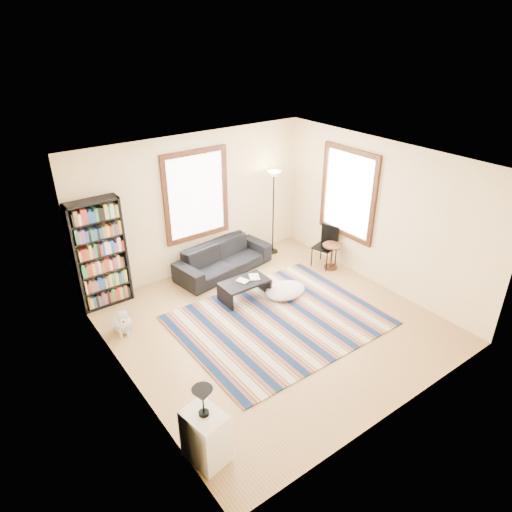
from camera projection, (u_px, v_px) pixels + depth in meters
floor at (273, 326)px, 7.85m from camera, size 5.00×5.00×0.10m
ceiling at (277, 160)px, 6.51m from camera, size 5.00×5.00×0.10m
wall_back at (195, 204)px, 9.00m from camera, size 5.00×0.10×2.80m
wall_front at (409, 330)px, 5.35m from camera, size 5.00×0.10×2.80m
wall_left at (119, 304)px, 5.84m from camera, size 0.10×5.00×2.80m
wall_right at (382, 215)px, 8.52m from camera, size 0.10×5.00×2.80m
window_back at (196, 195)px, 8.85m from camera, size 1.20×0.06×1.60m
window_right at (348, 193)px, 8.95m from camera, size 0.06×1.20×1.60m
rug at (279, 320)px, 7.90m from camera, size 3.34×2.67×0.02m
sofa at (223, 258)px, 9.31m from camera, size 1.09×2.14×0.60m
bookshelf at (100, 254)px, 7.95m from camera, size 0.90×0.30×2.00m
coffee_table at (245, 290)px, 8.46m from camera, size 0.94×0.58×0.36m
book_a at (240, 283)px, 8.32m from camera, size 0.25×0.22×0.02m
book_b at (249, 277)px, 8.49m from camera, size 0.28×0.30×0.02m
floor_cushion at (285, 290)px, 8.59m from camera, size 0.95×0.81×0.21m
floor_lamp at (273, 213)px, 9.81m from camera, size 0.39×0.39×1.86m
side_table at (332, 256)px, 9.46m from camera, size 0.48×0.48×0.54m
folding_chair at (324, 247)px, 9.48m from camera, size 0.51×0.50×0.86m
white_cabinet at (206, 436)px, 5.28m from camera, size 0.46×0.56×0.70m
table_lamp at (203, 402)px, 5.03m from camera, size 0.30×0.30×0.38m
dog at (121, 319)px, 7.51m from camera, size 0.45×0.56×0.50m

